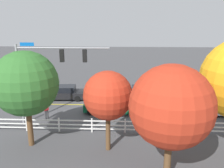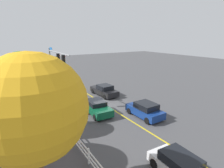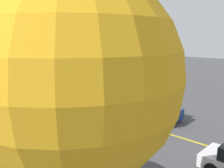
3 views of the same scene
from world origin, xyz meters
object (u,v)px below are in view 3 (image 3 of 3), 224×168
car_1 (154,109)px  car_3 (82,92)px  pedestrian (27,100)px  tree_1 (77,78)px  car_0 (86,111)px

car_1 → car_3: bearing=-0.1°
car_1 → car_3: size_ratio=0.85×
car_3 → pedestrian: (0.27, 5.65, 0.22)m
car_3 → tree_1: 18.02m
car_1 → tree_1: tree_1 is taller
car_0 → tree_1: 12.04m
car_1 → car_3: car_1 is taller
tree_1 → pedestrian: bearing=-22.0°
car_3 → tree_1: (-13.41, 11.19, 4.44)m
car_0 → tree_1: (-8.40, 7.38, 4.45)m
car_1 → tree_1: 13.01m
car_0 → pedestrian: pedestrian is taller
car_0 → tree_1: size_ratio=0.58×
pedestrian → car_3: bearing=-42.3°
car_1 → pedestrian: bearing=32.9°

